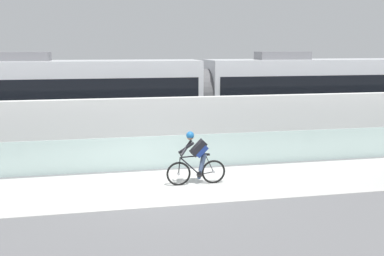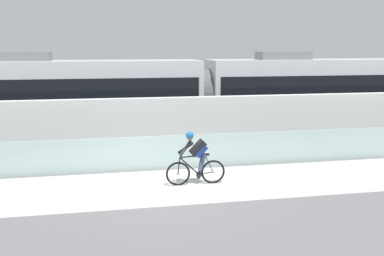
% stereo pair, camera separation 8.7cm
% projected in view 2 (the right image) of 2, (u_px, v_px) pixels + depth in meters
% --- Properties ---
extents(ground_plane, '(200.00, 200.00, 0.00)m').
position_uv_depth(ground_plane, '(166.00, 186.00, 12.23)').
color(ground_plane, slate).
extents(bike_path_deck, '(32.00, 3.20, 0.01)m').
position_uv_depth(bike_path_deck, '(166.00, 186.00, 12.23)').
color(bike_path_deck, beige).
rests_on(bike_path_deck, ground).
extents(glass_parapet, '(32.00, 0.05, 1.12)m').
position_uv_depth(glass_parapet, '(159.00, 152.00, 13.91)').
color(glass_parapet, '#ADC6C1').
rests_on(glass_parapet, ground).
extents(concrete_barrier_wall, '(32.00, 0.36, 2.18)m').
position_uv_depth(concrete_barrier_wall, '(153.00, 127.00, 15.54)').
color(concrete_barrier_wall, silver).
rests_on(concrete_barrier_wall, ground).
extents(tram_rail_near, '(32.00, 0.08, 0.01)m').
position_uv_depth(tram_rail_near, '(148.00, 141.00, 18.14)').
color(tram_rail_near, '#595654').
rests_on(tram_rail_near, ground).
extents(tram_rail_far, '(32.00, 0.08, 0.01)m').
position_uv_depth(tram_rail_far, '(145.00, 134.00, 19.53)').
color(tram_rail_far, '#595654').
rests_on(tram_rail_far, ground).
extents(tram, '(22.56, 2.54, 3.81)m').
position_uv_depth(tram, '(203.00, 95.00, 18.96)').
color(tram, silver).
rests_on(tram, ground).
extents(cyclist_on_bike, '(1.77, 0.58, 1.61)m').
position_uv_depth(cyclist_on_bike, '(196.00, 159.00, 12.24)').
color(cyclist_on_bike, black).
rests_on(cyclist_on_bike, ground).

